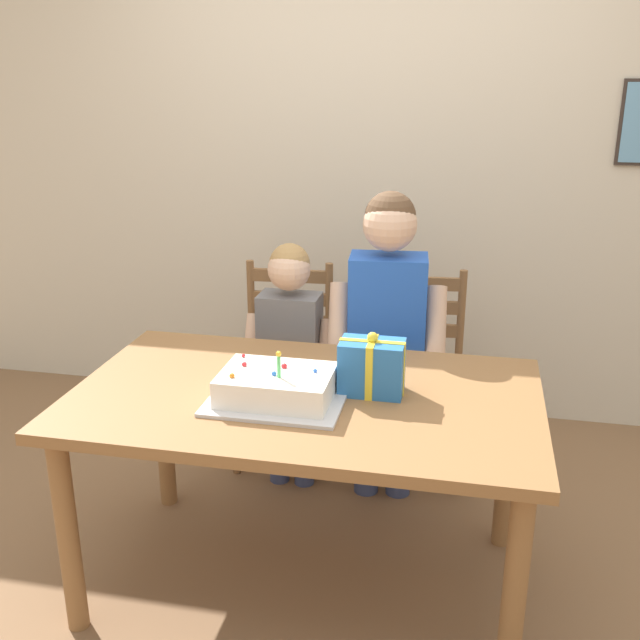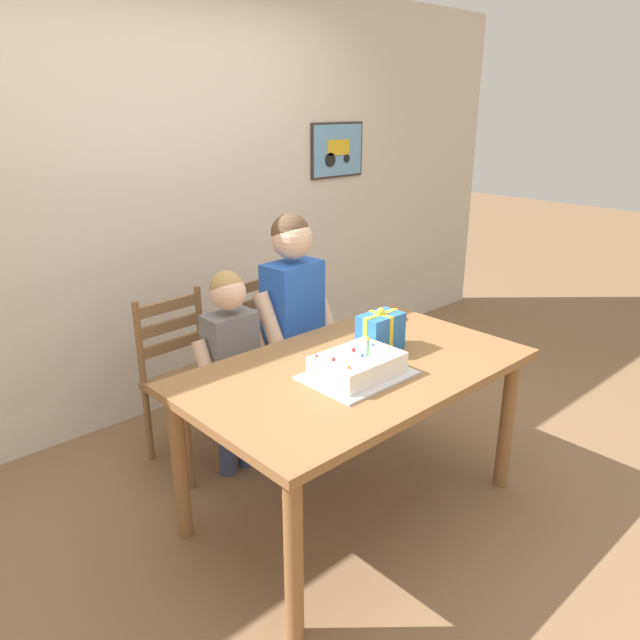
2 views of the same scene
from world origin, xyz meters
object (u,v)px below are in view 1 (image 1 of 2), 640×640
(chair_left, at_px, (285,363))
(child_older, at_px, (387,319))
(dining_table, at_px, (305,418))
(birthday_cake, at_px, (277,387))
(child_younger, at_px, (290,344))
(chair_right, at_px, (417,373))
(gift_box_red_large, at_px, (372,367))

(chair_left, relative_size, child_older, 0.69)
(dining_table, height_order, chair_left, chair_left)
(birthday_cake, relative_size, child_younger, 0.40)
(child_older, bearing_deg, child_younger, 179.93)
(chair_right, bearing_deg, child_older, -113.24)
(birthday_cake, relative_size, chair_left, 0.48)
(chair_right, xyz_separation_m, child_younger, (-0.53, -0.27, 0.20))
(gift_box_red_large, distance_m, chair_right, 0.96)
(dining_table, bearing_deg, gift_box_red_large, 12.68)
(dining_table, distance_m, child_younger, 0.69)
(dining_table, bearing_deg, child_younger, 108.47)
(dining_table, xyz_separation_m, chair_right, (0.31, 0.93, -0.20))
(gift_box_red_large, relative_size, child_older, 0.16)
(birthday_cake, height_order, chair_right, birthday_cake)
(birthday_cake, bearing_deg, chair_right, 69.16)
(dining_table, relative_size, birthday_cake, 3.55)
(child_older, relative_size, child_younger, 1.21)
(chair_right, bearing_deg, dining_table, -108.44)
(gift_box_red_large, distance_m, child_older, 0.61)
(gift_box_red_large, distance_m, chair_left, 1.09)
(birthday_cake, height_order, child_younger, child_younger)
(chair_left, height_order, child_younger, child_younger)
(child_younger, bearing_deg, birthday_cake, -78.98)
(chair_left, xyz_separation_m, child_older, (0.51, -0.27, 0.34))
(dining_table, distance_m, birthday_cake, 0.18)
(chair_right, distance_m, child_older, 0.45)
(gift_box_red_large, xyz_separation_m, chair_left, (-0.53, 0.88, -0.38))
(child_older, xyz_separation_m, child_younger, (-0.41, 0.00, -0.14))
(chair_left, bearing_deg, birthday_cake, -76.62)
(child_younger, bearing_deg, chair_left, 109.61)
(gift_box_red_large, bearing_deg, chair_left, 121.23)
(birthday_cake, distance_m, chair_left, 1.09)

